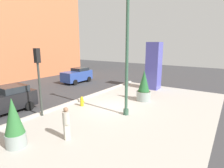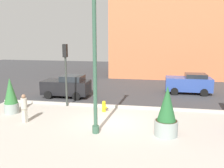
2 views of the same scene
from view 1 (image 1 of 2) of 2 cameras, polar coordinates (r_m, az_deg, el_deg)
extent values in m
plane|color=#38383A|center=(16.32, -12.23, -4.49)|extent=(60.00, 60.00, 0.00)
cube|color=#ADA89E|center=(12.88, 6.90, -8.95)|extent=(18.00, 10.00, 0.02)
cube|color=#B7B2A8|center=(15.70, -10.00, -4.78)|extent=(18.00, 0.24, 0.16)
cylinder|color=#335642|center=(12.44, 4.39, -8.69)|extent=(0.36, 0.36, 0.40)
cylinder|color=#335642|center=(11.65, 4.67, 7.23)|extent=(0.20, 0.20, 7.25)
cube|color=#4C4CAD|center=(19.51, 12.92, 5.53)|extent=(1.33, 1.33, 4.86)
cylinder|color=gray|center=(15.57, 9.83, -3.69)|extent=(1.19, 1.19, 0.80)
cylinder|color=#382819|center=(15.47, 9.89, -2.35)|extent=(1.09, 1.09, 0.04)
cone|color=#235B2D|center=(15.27, 10.01, 0.93)|extent=(0.94, 0.94, 1.77)
cylinder|color=gray|center=(9.89, -27.84, -15.18)|extent=(0.91, 0.91, 0.67)
cylinder|color=#382819|center=(9.76, -28.03, -13.54)|extent=(0.84, 0.84, 0.04)
cone|color=#2D6B33|center=(9.43, -28.57, -8.78)|extent=(0.86, 0.86, 1.69)
cylinder|color=gold|center=(14.22, -9.40, -5.76)|extent=(0.26, 0.26, 0.55)
sphere|color=gold|center=(14.12, -9.45, -4.39)|extent=(0.24, 0.24, 0.24)
cylinder|color=gold|center=(14.33, -8.93, -5.48)|extent=(0.12, 0.10, 0.10)
cylinder|color=#333833|center=(12.65, -21.62, -1.78)|extent=(0.14, 0.14, 3.52)
cube|color=black|center=(12.33, -22.44, 8.23)|extent=(0.28, 0.32, 0.90)
sphere|color=red|center=(12.49, -22.78, 7.00)|extent=(0.18, 0.18, 0.18)
cube|color=black|center=(14.62, -30.50, -4.62)|extent=(3.83, 1.93, 1.10)
cube|color=#1E2328|center=(14.67, -28.83, -1.27)|extent=(1.73, 1.68, 0.44)
cylinder|color=black|center=(14.46, -24.43, -6.25)|extent=(0.64, 0.23, 0.64)
cylinder|color=black|center=(16.06, -27.97, -4.79)|extent=(0.64, 0.23, 0.64)
cube|color=#2D4793|center=(22.81, -10.91, 2.56)|extent=(3.89, 1.73, 1.15)
cube|color=#1E2328|center=(23.11, -9.97, 4.61)|extent=(1.75, 1.52, 0.36)
cylinder|color=black|center=(21.48, -11.48, 0.50)|extent=(0.64, 0.22, 0.64)
cylinder|color=black|center=(22.72, -14.54, 1.00)|extent=(0.64, 0.22, 0.64)
cylinder|color=black|center=(23.19, -7.25, 1.53)|extent=(0.64, 0.22, 0.64)
cylinder|color=black|center=(24.35, -10.31, 1.95)|extent=(0.64, 0.22, 0.64)
cube|color=#B2AD9E|center=(9.62, -13.92, -14.24)|extent=(0.33, 0.29, 0.83)
cylinder|color=#B2AD9E|center=(9.32, -14.16, -10.22)|extent=(0.47, 0.47, 0.63)
sphere|color=#8C664C|center=(9.17, -14.30, -7.76)|extent=(0.23, 0.23, 0.23)
camera|label=2|loc=(14.49, 59.74, 7.56)|focal=39.61mm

